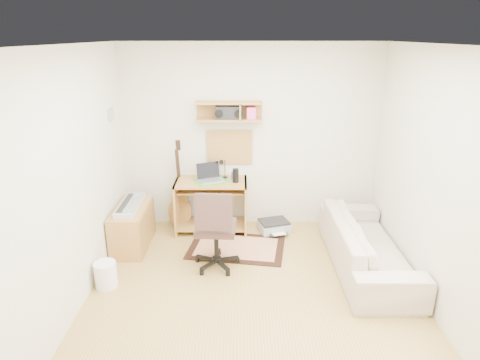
{
  "coord_description": "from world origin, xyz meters",
  "views": [
    {
      "loc": [
        -0.14,
        -3.79,
        2.69
      ],
      "look_at": [
        -0.15,
        1.05,
        1.0
      ],
      "focal_mm": 31.42,
      "sensor_mm": 36.0,
      "label": 1
    }
  ],
  "objects_px": {
    "sofa": "(368,237)",
    "task_chair": "(216,228)",
    "desk": "(212,206)",
    "cabinet": "(132,227)",
    "printer": "(274,226)"
  },
  "relations": [
    {
      "from": "sofa",
      "to": "task_chair",
      "type": "bearing_deg",
      "value": 90.02
    },
    {
      "from": "desk",
      "to": "cabinet",
      "type": "bearing_deg",
      "value": -154.83
    },
    {
      "from": "cabinet",
      "to": "printer",
      "type": "distance_m",
      "value": 1.97
    },
    {
      "from": "cabinet",
      "to": "printer",
      "type": "relative_size",
      "value": 2.18
    },
    {
      "from": "printer",
      "to": "cabinet",
      "type": "bearing_deg",
      "value": 175.61
    },
    {
      "from": "sofa",
      "to": "printer",
      "type": "bearing_deg",
      "value": 47.55
    },
    {
      "from": "task_chair",
      "to": "cabinet",
      "type": "relative_size",
      "value": 1.15
    },
    {
      "from": "desk",
      "to": "sofa",
      "type": "height_order",
      "value": "sofa"
    },
    {
      "from": "desk",
      "to": "sofa",
      "type": "relative_size",
      "value": 0.5
    },
    {
      "from": "cabinet",
      "to": "sofa",
      "type": "xyz_separation_m",
      "value": [
        2.96,
        -0.52,
        0.12
      ]
    },
    {
      "from": "desk",
      "to": "sofa",
      "type": "distance_m",
      "value": 2.18
    },
    {
      "from": "task_chair",
      "to": "desk",
      "type": "bearing_deg",
      "value": 99.8
    },
    {
      "from": "desk",
      "to": "cabinet",
      "type": "relative_size",
      "value": 1.11
    },
    {
      "from": "task_chair",
      "to": "cabinet",
      "type": "height_order",
      "value": "task_chair"
    },
    {
      "from": "task_chair",
      "to": "printer",
      "type": "xyz_separation_m",
      "value": [
        0.77,
        0.96,
        -0.43
      ]
    }
  ]
}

